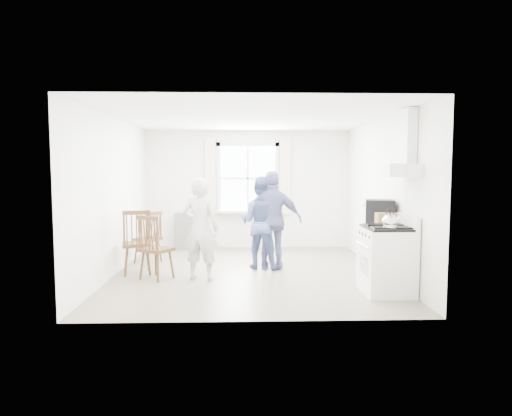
{
  "coord_description": "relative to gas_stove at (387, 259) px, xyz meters",
  "views": [
    {
      "loc": [
        -0.14,
        -7.63,
        1.76
      ],
      "look_at": [
        0.11,
        0.2,
        1.08
      ],
      "focal_mm": 32.0,
      "sensor_mm": 36.0,
      "label": 1
    }
  ],
  "objects": [
    {
      "name": "low_cabinet",
      "position": [
        0.07,
        0.7,
        -0.03
      ],
      "size": [
        0.5,
        0.55,
        0.9
      ],
      "primitive_type": "cube",
      "color": "silver",
      "rests_on": "ground"
    },
    {
      "name": "windsor_chair_b",
      "position": [
        -3.47,
        0.86,
        0.15
      ],
      "size": [
        0.6,
        0.6,
        1.04
      ],
      "color": "#462B16",
      "rests_on": "ground"
    },
    {
      "name": "shelf_unit",
      "position": [
        -3.31,
        3.68,
        -0.08
      ],
      "size": [
        0.4,
        0.3,
        0.8
      ],
      "primitive_type": "cube",
      "color": "gray",
      "rests_on": "ground"
    },
    {
      "name": "kettle",
      "position": [
        -0.04,
        -0.21,
        0.56
      ],
      "size": [
        0.2,
        0.2,
        0.29
      ],
      "color": "silver",
      "rests_on": "gas_stove"
    },
    {
      "name": "room_shell",
      "position": [
        -1.91,
        1.35,
        0.82
      ],
      "size": [
        4.62,
        5.12,
        2.64
      ],
      "color": "gray",
      "rests_on": "ground"
    },
    {
      "name": "range_hood",
      "position": [
        0.16,
        -0.0,
        1.42
      ],
      "size": [
        0.45,
        0.76,
        0.94
      ],
      "color": "silver",
      "rests_on": "room_shell"
    },
    {
      "name": "person_mid",
      "position": [
        -1.7,
        1.71,
        0.33
      ],
      "size": [
        1.02,
        1.02,
        1.63
      ],
      "primitive_type": "imported",
      "rotation": [
        0.0,
        0.0,
        2.77
      ],
      "color": "#4B5B8B",
      "rests_on": "ground"
    },
    {
      "name": "window_assembly",
      "position": [
        -1.91,
        3.8,
        0.98
      ],
      "size": [
        1.88,
        0.24,
        1.7
      ],
      "color": "white",
      "rests_on": "room_shell"
    },
    {
      "name": "windsor_chair_c",
      "position": [
        -3.72,
        2.17,
        0.11
      ],
      "size": [
        0.55,
        0.56,
        0.98
      ],
      "color": "#462B16",
      "rests_on": "ground"
    },
    {
      "name": "person_right",
      "position": [
        -1.5,
        1.62,
        0.38
      ],
      "size": [
        1.11,
        1.11,
        1.72
      ],
      "primitive_type": "imported",
      "rotation": [
        0.0,
        0.0,
        3.04
      ],
      "color": "navy",
      "rests_on": "ground"
    },
    {
      "name": "gas_stove",
      "position": [
        0.0,
        0.0,
        0.0
      ],
      "size": [
        0.68,
        0.76,
        1.12
      ],
      "color": "white",
      "rests_on": "ground"
    },
    {
      "name": "person_left",
      "position": [
        -2.7,
        0.88,
        0.33
      ],
      "size": [
        0.72,
        0.72,
        1.63
      ],
      "primitive_type": "imported",
      "rotation": [
        0.0,
        0.0,
        2.9
      ],
      "color": "silver",
      "rests_on": "ground"
    },
    {
      "name": "potted_plant",
      "position": [
        -1.44,
        3.71,
        0.54
      ],
      "size": [
        0.24,
        0.24,
        0.35
      ],
      "primitive_type": "imported",
      "rotation": [
        0.0,
        0.0,
        0.31
      ],
      "color": "#35793D",
      "rests_on": "window_assembly"
    },
    {
      "name": "stereo_stack",
      "position": [
        0.1,
        0.71,
        0.61
      ],
      "size": [
        0.51,
        0.47,
        0.38
      ],
      "color": "black",
      "rests_on": "low_cabinet"
    },
    {
      "name": "cardboard_box",
      "position": [
        0.13,
        0.47,
        0.52
      ],
      "size": [
        0.31,
        0.22,
        0.2
      ],
      "primitive_type": "cube",
      "rotation": [
        0.0,
        0.0,
        0.0
      ],
      "color": "#AA8052",
      "rests_on": "low_cabinet"
    },
    {
      "name": "windsor_chair_a",
      "position": [
        -3.78,
        1.22,
        0.18
      ],
      "size": [
        0.56,
        0.55,
        1.09
      ],
      "color": "#462B16",
      "rests_on": "ground"
    }
  ]
}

